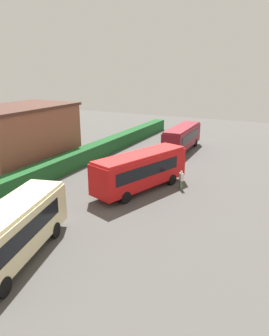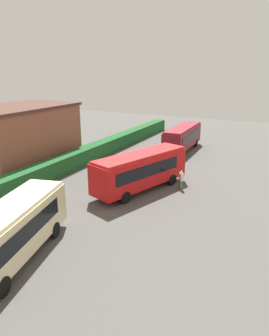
{
  "view_description": "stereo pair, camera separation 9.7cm",
  "coord_description": "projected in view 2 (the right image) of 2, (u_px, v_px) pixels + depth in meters",
  "views": [
    {
      "loc": [
        -23.55,
        -11.52,
        10.35
      ],
      "look_at": [
        0.7,
        0.42,
        1.69
      ],
      "focal_mm": 33.6,
      "sensor_mm": 36.0,
      "label": 1
    },
    {
      "loc": [
        -23.5,
        -11.61,
        10.35
      ],
      "look_at": [
        0.7,
        0.42,
        1.69
      ],
      "focal_mm": 33.6,
      "sensor_mm": 36.0,
      "label": 2
    }
  ],
  "objects": [
    {
      "name": "ground_plane",
      "position": [
        135.0,
        189.0,
        28.12
      ],
      "size": [
        85.72,
        85.72,
        0.0
      ],
      "primitive_type": "plane",
      "color": "#514F4C"
    },
    {
      "name": "bus_red",
      "position": [
        141.0,
        169.0,
        27.3
      ],
      "size": [
        9.84,
        5.41,
        3.35
      ],
      "rotation": [
        0.0,
        0.0,
        -0.32
      ],
      "color": "red",
      "rests_on": "ground_plane"
    },
    {
      "name": "person_left",
      "position": [
        181.0,
        179.0,
        27.84
      ],
      "size": [
        0.53,
        0.5,
        1.7
      ],
      "rotation": [
        0.0,
        0.0,
        5.4
      ],
      "color": "#4C6B47",
      "rests_on": "ground_plane"
    },
    {
      "name": "traffic_cone",
      "position": [
        166.0,
        166.0,
        33.63
      ],
      "size": [
        0.36,
        0.36,
        0.6
      ],
      "primitive_type": "cone",
      "color": "orange",
      "rests_on": "ground_plane"
    },
    {
      "name": "bus_cream",
      "position": [
        11.0,
        230.0,
        17.19
      ],
      "size": [
        9.3,
        4.63,
        3.22
      ],
      "rotation": [
        0.0,
        0.0,
        0.25
      ],
      "color": "beige",
      "rests_on": "ground_plane"
    },
    {
      "name": "person_center",
      "position": [
        125.0,
        166.0,
        31.19
      ],
      "size": [
        0.49,
        0.38,
        1.85
      ],
      "rotation": [
        0.0,
        0.0,
        1.26
      ],
      "color": "black",
      "rests_on": "ground_plane"
    },
    {
      "name": "person_right",
      "position": [
        172.0,
        139.0,
        43.31
      ],
      "size": [
        0.53,
        0.43,
        1.86
      ],
      "rotation": [
        0.0,
        0.0,
        5.13
      ],
      "color": "silver",
      "rests_on": "ground_plane"
    },
    {
      "name": "bus_maroon",
      "position": [
        183.0,
        137.0,
        40.5
      ],
      "size": [
        9.76,
        2.6,
        3.15
      ],
      "rotation": [
        0.0,
        0.0,
        0.02
      ],
      "color": "maroon",
      "rests_on": "ground_plane"
    },
    {
      "name": "hedge_row",
      "position": [
        58.0,
        167.0,
        31.53
      ],
      "size": [
        54.86,
        1.65,
        1.73
      ],
      "primitive_type": "cube",
      "color": "#1E5627",
      "rests_on": "ground_plane"
    },
    {
      "name": "depot_building",
      "position": [
        21.0,
        137.0,
        33.47
      ],
      "size": [
        12.29,
        7.4,
        6.56
      ],
      "color": "brown",
      "rests_on": "ground_plane"
    }
  ]
}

